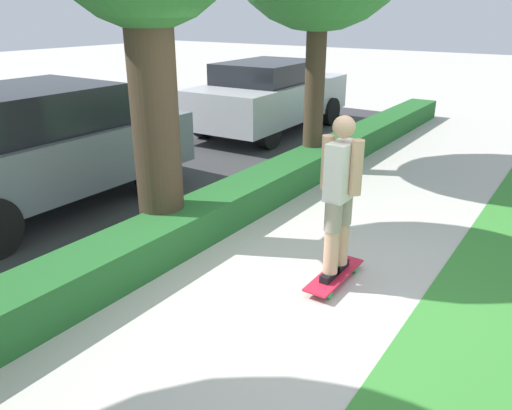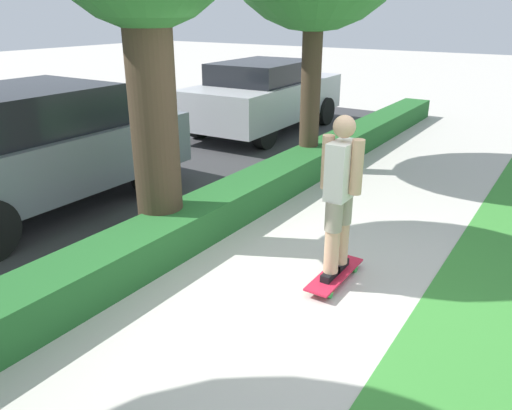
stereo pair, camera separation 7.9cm
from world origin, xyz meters
name	(u,v)px [view 1 (the left image)]	position (x,y,z in m)	size (l,w,h in m)	color
ground_plane	(301,290)	(0.00, 0.00, 0.00)	(60.00, 60.00, 0.00)	#BCB7AD
street_asphalt	(38,201)	(0.00, 4.20, 0.00)	(17.98, 5.00, 0.01)	#38383A
hedge_row	(175,231)	(0.00, 1.60, 0.21)	(17.98, 0.60, 0.42)	#236028
skateboard	(334,275)	(0.32, -0.19, 0.08)	(0.86, 0.24, 0.09)	red
skater_person	(340,194)	(0.32, -0.19, 0.92)	(0.48, 0.40, 1.55)	black
parked_car_middle	(35,147)	(-0.08, 3.91, 0.84)	(3.99, 1.96, 1.61)	slate
parked_car_rear	(270,95)	(5.46, 3.88, 0.79)	(4.23, 1.91, 1.49)	#B7B7BC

